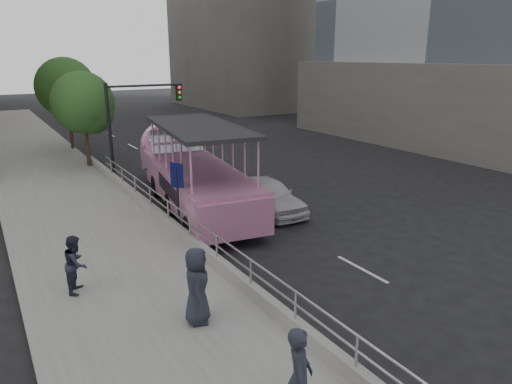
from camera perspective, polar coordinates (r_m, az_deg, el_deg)
The scene contains 13 objects.
ground at distance 15.83m, azimuth 5.38°, elevation -7.69°, with size 160.00×160.00×0.00m, color black.
sidewalk at distance 22.57m, azimuth -22.61°, elevation -1.01°, with size 5.50×80.00×0.30m, color #9B9B96.
kerb_wall at distance 15.78m, azimuth -8.18°, elevation -5.96°, with size 0.24×30.00×0.36m, color #AEAEA8.
guardrail at distance 15.54m, azimuth -8.28°, elevation -3.71°, with size 0.07×22.00×0.71m.
duck_boat at distance 20.79m, azimuth -8.20°, elevation 2.32°, with size 4.42×11.75×3.81m.
car at distance 19.61m, azimuth 1.53°, elevation -0.43°, with size 1.75×4.35×1.48m, color silver.
pedestrian_near at distance 8.44m, azimuth 5.43°, elevation -22.07°, with size 0.69×0.45×1.89m, color #252936.
pedestrian_mid at distance 13.42m, azimuth -21.57°, elevation -8.32°, with size 0.79×0.61×1.62m, color #252936.
pedestrian_far at distance 11.16m, azimuth -7.41°, elevation -11.55°, with size 0.94×0.61×1.92m, color #252936.
parking_sign at distance 16.80m, azimuth -9.77°, elevation 0.06°, with size 0.27×0.60×2.84m.
traffic_signal at distance 25.14m, azimuth -15.30°, elevation 9.23°, with size 4.20×0.32×5.20m.
street_tree_near at distance 28.04m, azimuth -20.59°, elevation 10.14°, with size 3.52×3.52×5.72m.
street_tree_far at distance 33.92m, azimuth -22.47°, elevation 11.74°, with size 3.97×3.97×6.45m.
Camera 1 is at (-8.79, -11.44, 6.52)m, focal length 32.00 mm.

